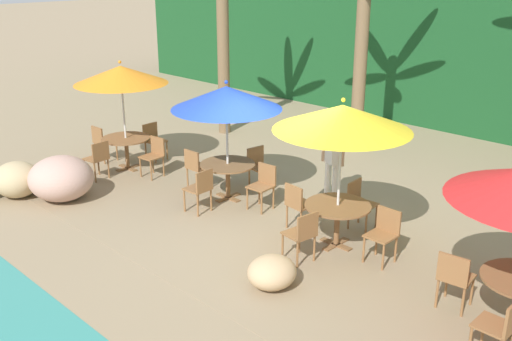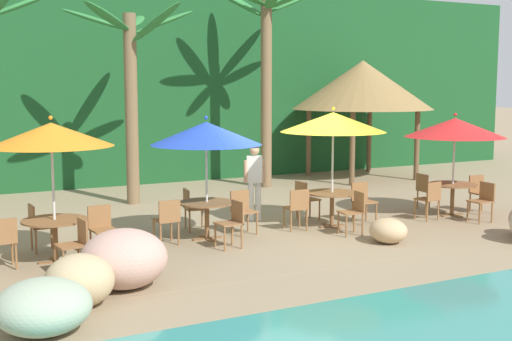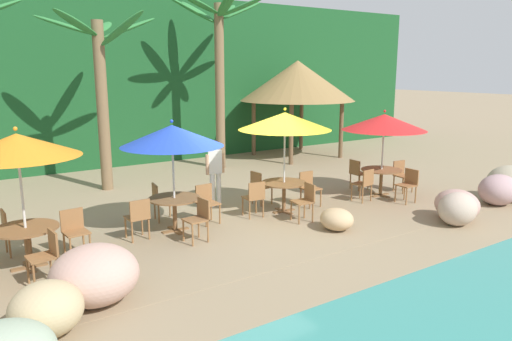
% 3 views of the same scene
% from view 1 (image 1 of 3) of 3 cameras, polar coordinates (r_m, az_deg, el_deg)
% --- Properties ---
extents(ground_plane, '(120.00, 120.00, 0.00)m').
position_cam_1_polar(ground_plane, '(10.59, 2.27, -5.48)').
color(ground_plane, '#937F60').
extents(terrace_deck, '(18.00, 5.20, 0.01)m').
position_cam_1_polar(terrace_deck, '(10.58, 2.27, -5.46)').
color(terrace_deck, '#937F60').
rests_on(terrace_deck, ground).
extents(foliage_backdrop, '(28.00, 2.40, 6.00)m').
position_cam_1_polar(foliage_backdrop, '(17.42, 23.29, 13.27)').
color(foliage_backdrop, '#194C23').
rests_on(foliage_backdrop, ground).
extents(rock_seawall, '(16.79, 2.80, 0.93)m').
position_cam_1_polar(rock_seawall, '(8.63, -7.62, -9.01)').
color(rock_seawall, '#BEA793').
rests_on(rock_seawall, ground).
extents(umbrella_orange, '(2.06, 2.06, 2.49)m').
position_cam_1_polar(umbrella_orange, '(13.23, -13.08, 9.09)').
color(umbrella_orange, silver).
rests_on(umbrella_orange, ground).
extents(dining_table_orange, '(1.10, 1.10, 0.74)m').
position_cam_1_polar(dining_table_orange, '(13.59, -12.57, 2.64)').
color(dining_table_orange, brown).
rests_on(dining_table_orange, ground).
extents(chair_orange_seaward, '(0.45, 0.46, 0.87)m').
position_cam_1_polar(chair_orange_seaward, '(13.04, -9.90, 1.63)').
color(chair_orange_seaward, olive).
rests_on(chair_orange_seaward, ground).
extents(chair_orange_inland, '(0.45, 0.44, 0.87)m').
position_cam_1_polar(chair_orange_inland, '(14.18, -10.00, 3.10)').
color(chair_orange_inland, olive).
rests_on(chair_orange_inland, ground).
extents(chair_orange_left, '(0.43, 0.44, 0.87)m').
position_cam_1_polar(chair_orange_left, '(14.25, -14.82, 2.82)').
color(chair_orange_left, olive).
rests_on(chair_orange_left, ground).
extents(chair_orange_right, '(0.46, 0.46, 0.87)m').
position_cam_1_polar(chair_orange_right, '(13.07, -15.17, 1.25)').
color(chair_orange_right, olive).
rests_on(chair_orange_right, ground).
extents(umbrella_blue, '(2.14, 2.14, 2.40)m').
position_cam_1_polar(umbrella_blue, '(11.18, -2.90, 7.12)').
color(umbrella_blue, silver).
rests_on(umbrella_blue, ground).
extents(dining_table_blue, '(1.10, 1.10, 0.74)m').
position_cam_1_polar(dining_table_blue, '(11.59, -2.78, 0.09)').
color(dining_table_blue, brown).
rests_on(dining_table_blue, ground).
extents(chair_blue_seaward, '(0.45, 0.45, 0.87)m').
position_cam_1_polar(chair_blue_seaward, '(11.16, 0.74, -1.24)').
color(chair_blue_seaward, olive).
rests_on(chair_blue_seaward, ground).
extents(chair_blue_inland, '(0.48, 0.47, 0.87)m').
position_cam_1_polar(chair_blue_inland, '(12.16, 0.25, 0.59)').
color(chair_blue_inland, olive).
rests_on(chair_blue_inland, ground).
extents(chair_blue_left, '(0.43, 0.44, 0.87)m').
position_cam_1_polar(chair_blue_left, '(12.15, -5.90, 0.45)').
color(chair_blue_left, olive).
rests_on(chair_blue_left, ground).
extents(chair_blue_right, '(0.46, 0.45, 0.87)m').
position_cam_1_polar(chair_blue_right, '(10.99, -5.43, -1.65)').
color(chair_blue_right, olive).
rests_on(chair_blue_right, ground).
extents(umbrella_yellow, '(2.21, 2.21, 2.53)m').
position_cam_1_polar(umbrella_yellow, '(9.22, 8.44, 5.11)').
color(umbrella_yellow, silver).
rests_on(umbrella_yellow, ground).
extents(dining_table_yellow, '(1.10, 1.10, 0.74)m').
position_cam_1_polar(dining_table_yellow, '(9.75, 7.97, -4.01)').
color(dining_table_yellow, brown).
rests_on(dining_table_yellow, ground).
extents(chair_yellow_seaward, '(0.42, 0.43, 0.87)m').
position_cam_1_polar(chair_yellow_seaward, '(9.44, 12.42, -5.82)').
color(chair_yellow_seaward, olive).
rests_on(chair_yellow_seaward, ground).
extents(chair_yellow_inland, '(0.46, 0.45, 0.87)m').
position_cam_1_polar(chair_yellow_inland, '(10.51, 10.03, -2.93)').
color(chair_yellow_inland, olive).
rests_on(chair_yellow_inland, ground).
extents(chair_yellow_left, '(0.46, 0.47, 0.87)m').
position_cam_1_polar(chair_yellow_left, '(10.27, 4.11, -3.21)').
color(chair_yellow_left, olive).
rests_on(chair_yellow_left, ground).
extents(chair_yellow_right, '(0.48, 0.48, 0.87)m').
position_cam_1_polar(chair_yellow_right, '(9.19, 4.58, -6.10)').
color(chair_yellow_right, olive).
rests_on(chair_yellow_right, ground).
extents(chair_red_left, '(0.47, 0.47, 0.87)m').
position_cam_1_polar(chair_red_left, '(8.43, 18.83, -9.76)').
color(chair_red_left, olive).
rests_on(chair_red_left, ground).
extents(chair_red_right, '(0.43, 0.42, 0.87)m').
position_cam_1_polar(chair_red_right, '(7.61, 22.89, -13.74)').
color(chair_red_right, olive).
rests_on(chair_red_right, ground).
extents(palm_tree_nearest, '(3.06, 3.02, 5.03)m').
position_cam_1_polar(palm_tree_nearest, '(15.79, -3.35, 15.78)').
color(palm_tree_nearest, brown).
rests_on(palm_tree_nearest, ground).
extents(palm_tree_second, '(3.24, 3.10, 4.94)m').
position_cam_1_polar(palm_tree_second, '(14.43, 10.49, 14.68)').
color(palm_tree_second, brown).
rests_on(palm_tree_second, ground).
extents(waiter_in_white, '(0.52, 0.33, 1.70)m').
position_cam_1_polar(waiter_in_white, '(11.26, 7.51, 1.36)').
color(waiter_in_white, white).
rests_on(waiter_in_white, ground).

